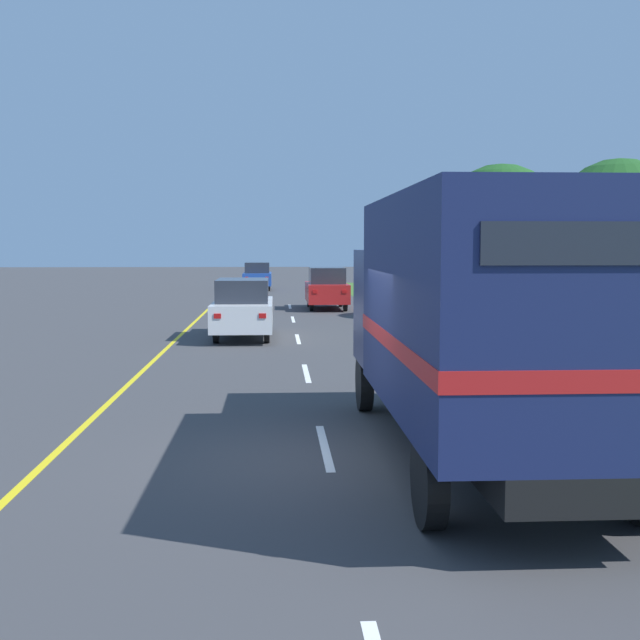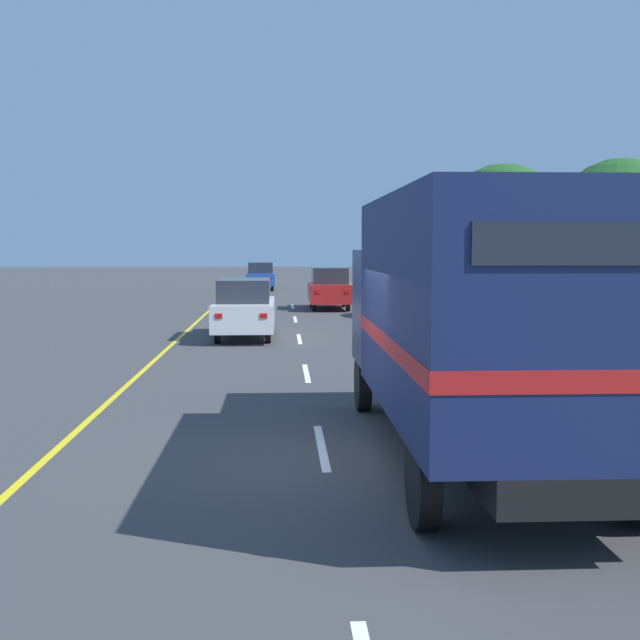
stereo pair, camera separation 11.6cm
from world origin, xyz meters
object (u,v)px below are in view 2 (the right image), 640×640
Objects in this scene: lead_car_red_ahead at (329,288)px; roadside_tree_near at (619,224)px; highway_sign at (584,302)px; roadside_tree_mid at (503,226)px; lead_car_blue_ahead at (261,276)px; horse_trailer_truck at (477,316)px; lead_car_white at (245,308)px.

roadside_tree_near reaches higher than lead_car_red_ahead.
highway_sign is 0.45× the size of roadside_tree_mid.
horse_trailer_truck is at bearing -84.85° from lead_car_blue_ahead.
lead_car_white is at bearing -106.37° from lead_car_red_ahead.
roadside_tree_near is 8.98m from roadside_tree_mid.
highway_sign is at bearing -44.21° from lead_car_white.
lead_car_red_ahead is (-0.30, 25.88, -0.98)m from horse_trailer_truck.
roadside_tree_mid reaches higher than horse_trailer_truck.
roadside_tree_mid reaches higher than lead_car_red_ahead.
highway_sign is 0.51× the size of roadside_tree_near.
lead_car_white is 27.19m from lead_car_blue_ahead.
lead_car_red_ahead is 8.80m from roadside_tree_mid.
lead_car_blue_ahead is 0.67× the size of roadside_tree_mid.
highway_sign is at bearing -77.19° from lead_car_blue_ahead.
highway_sign is at bearing 59.67° from horse_trailer_truck.
roadside_tree_mid is (6.02, 20.36, 1.68)m from horse_trailer_truck.
roadside_tree_mid is at bearing -65.47° from lead_car_blue_ahead.
roadside_tree_near is at bearing -64.10° from lead_car_red_ahead.
roadside_tree_mid is at bearing -41.10° from lead_car_red_ahead.
highway_sign is 5.37m from roadside_tree_near.
roadside_tree_mid reaches higher than lead_car_blue_ahead.
roadside_tree_mid is at bearing 73.54° from horse_trailer_truck.
lead_car_white is 0.89× the size of roadside_tree_near.
highway_sign is at bearing -76.72° from lead_car_red_ahead.
lead_car_red_ahead is at bearing -77.74° from lead_car_blue_ahead.
roadside_tree_mid is (6.32, -5.51, 2.66)m from lead_car_red_ahead.
roadside_tree_near is at bearing -70.96° from lead_car_blue_ahead.
roadside_tree_near is at bearing -85.50° from roadside_tree_mid.
lead_car_blue_ahead is at bearing 102.81° from highway_sign.
lead_car_blue_ahead is at bearing 114.53° from roadside_tree_mid.
roadside_tree_mid is (-0.70, 8.95, 0.18)m from roadside_tree_near.
horse_trailer_truck reaches higher than highway_sign.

